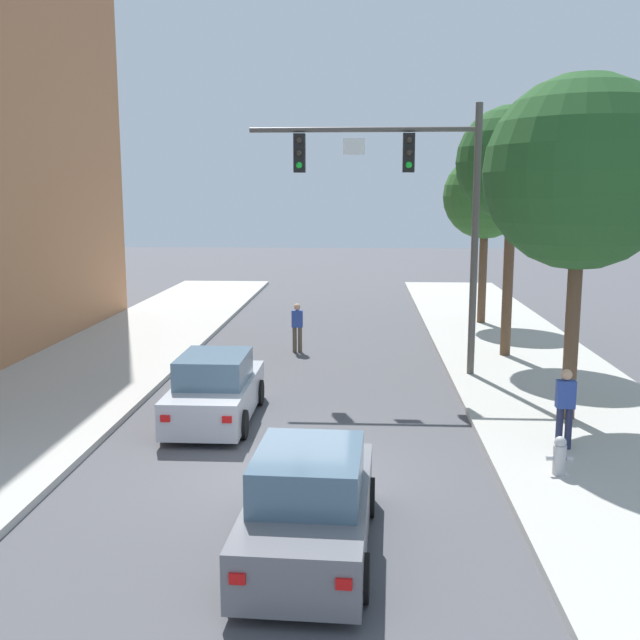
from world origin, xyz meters
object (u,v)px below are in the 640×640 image
(pedestrian_crossing_road, at_px, (297,325))
(street_tree_nearest, at_px, (581,173))
(street_tree_second, at_px, (513,164))
(fire_hydrant, at_px, (560,456))
(car_lead_silver, at_px, (216,391))
(street_tree_third, at_px, (485,197))
(pedestrian_sidewalk_right_walker, at_px, (565,405))
(car_following_grey, at_px, (310,506))
(traffic_signal_mast, at_px, (411,190))

(pedestrian_crossing_road, xyz_separation_m, street_tree_nearest, (6.85, -7.50, 4.74))
(street_tree_nearest, distance_m, street_tree_second, 6.80)
(fire_hydrant, distance_m, street_tree_nearest, 6.34)
(car_lead_silver, xyz_separation_m, pedestrian_crossing_road, (1.23, 7.69, 0.19))
(pedestrian_crossing_road, relative_size, street_tree_nearest, 0.21)
(street_tree_second, distance_m, street_tree_third, 6.21)
(car_lead_silver, bearing_deg, pedestrian_sidewalk_right_walker, -14.59)
(street_tree_third, bearing_deg, pedestrian_crossing_road, -142.01)
(fire_hydrant, bearing_deg, street_tree_nearest, 72.80)
(car_following_grey, height_order, pedestrian_sidewalk_right_walker, pedestrian_sidewalk_right_walker)
(car_following_grey, relative_size, street_tree_second, 0.55)
(traffic_signal_mast, height_order, street_tree_nearest, street_tree_nearest)
(traffic_signal_mast, bearing_deg, fire_hydrant, -73.50)
(pedestrian_sidewalk_right_walker, bearing_deg, fire_hydrant, -107.36)
(traffic_signal_mast, relative_size, pedestrian_sidewalk_right_walker, 4.57)
(car_lead_silver, xyz_separation_m, street_tree_third, (8.15, 13.08, 4.38))
(street_tree_third, bearing_deg, street_tree_nearest, -90.26)
(street_tree_nearest, relative_size, street_tree_second, 0.98)
(street_tree_third, bearing_deg, pedestrian_sidewalk_right_walker, -92.71)
(street_tree_second, bearing_deg, street_tree_third, 88.13)
(fire_hydrant, xyz_separation_m, street_tree_third, (1.15, 16.44, 4.59))
(car_lead_silver, xyz_separation_m, pedestrian_sidewalk_right_walker, (7.44, -1.94, 0.34))
(street_tree_nearest, bearing_deg, car_lead_silver, -178.71)
(pedestrian_sidewalk_right_walker, bearing_deg, pedestrian_crossing_road, 122.81)
(car_following_grey, relative_size, street_tree_third, 0.65)
(car_following_grey, xyz_separation_m, fire_hydrant, (4.37, 2.95, -0.22))
(street_tree_nearest, bearing_deg, pedestrian_crossing_road, 132.41)
(pedestrian_crossing_road, xyz_separation_m, fire_hydrant, (5.76, -11.04, -0.41))
(street_tree_second, relative_size, street_tree_third, 1.17)
(pedestrian_sidewalk_right_walker, xyz_separation_m, street_tree_nearest, (0.65, 2.12, 4.59))
(pedestrian_sidewalk_right_walker, xyz_separation_m, street_tree_second, (0.51, 8.90, 5.06))
(car_lead_silver, distance_m, street_tree_second, 11.86)
(car_lead_silver, height_order, pedestrian_crossing_road, pedestrian_crossing_road)
(pedestrian_crossing_road, bearing_deg, street_tree_nearest, -47.59)
(street_tree_second, bearing_deg, fire_hydrant, -95.29)
(pedestrian_crossing_road, height_order, pedestrian_sidewalk_right_walker, pedestrian_sidewalk_right_walker)
(pedestrian_crossing_road, distance_m, street_tree_third, 9.72)
(car_lead_silver, relative_size, street_tree_third, 0.64)
(fire_hydrant, bearing_deg, car_following_grey, -145.98)
(car_following_grey, relative_size, pedestrian_crossing_road, 2.62)
(pedestrian_crossing_road, xyz_separation_m, street_tree_second, (6.71, -0.72, 5.21))
(car_lead_silver, xyz_separation_m, street_tree_nearest, (8.09, 0.18, 4.93))
(traffic_signal_mast, distance_m, street_tree_nearest, 5.39)
(traffic_signal_mast, xyz_separation_m, pedestrian_crossing_road, (-3.47, 3.32, -4.42))
(pedestrian_crossing_road, distance_m, pedestrian_sidewalk_right_walker, 11.45)
(car_following_grey, xyz_separation_m, street_tree_third, (5.52, 19.39, 4.38))
(car_following_grey, height_order, pedestrian_crossing_road, pedestrian_crossing_road)
(fire_hydrant, bearing_deg, car_lead_silver, 154.37)
(car_lead_silver, bearing_deg, street_tree_nearest, 1.29)
(pedestrian_sidewalk_right_walker, relative_size, street_tree_nearest, 0.21)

